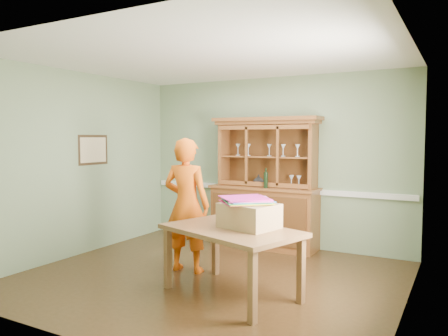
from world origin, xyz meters
The scene contains 14 objects.
floor centered at (0.00, 0.00, 0.00)m, with size 4.50×4.50×0.00m, color #412A15.
ceiling centered at (0.00, 0.00, 2.70)m, with size 4.50×4.50×0.00m, color white.
wall_back centered at (0.00, 2.00, 1.35)m, with size 4.50×4.50×0.00m, color gray.
wall_left centered at (-2.25, 0.00, 1.35)m, with size 4.00×4.00×0.00m, color gray.
wall_right centered at (2.25, 0.00, 1.35)m, with size 4.00×4.00×0.00m, color gray.
wall_front centered at (0.00, -2.00, 1.35)m, with size 4.50×4.50×0.00m, color gray.
chair_rail centered at (0.00, 1.98, 0.90)m, with size 4.41×0.05×0.08m, color white.
framed_map centered at (-2.23, 0.30, 1.55)m, with size 0.03×0.60×0.46m.
window_panel centered at (2.23, -0.30, 1.50)m, with size 0.03×0.96×1.36m.
china_hutch centered at (-0.02, 1.77, 0.72)m, with size 1.75×0.58×2.06m.
dining_table centered at (0.53, -0.40, 0.66)m, with size 1.70×1.32×0.75m.
cardboard_box centered at (0.69, -0.29, 0.88)m, with size 0.58×0.46×0.27m, color #A08352.
kite_stack centered at (0.64, -0.27, 1.05)m, with size 0.67×0.67×0.06m.
person centered at (-0.39, 0.10, 0.87)m, with size 0.63×0.41×1.73m, color #E75B0E.
Camera 1 is at (2.74, -4.56, 1.74)m, focal length 35.00 mm.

